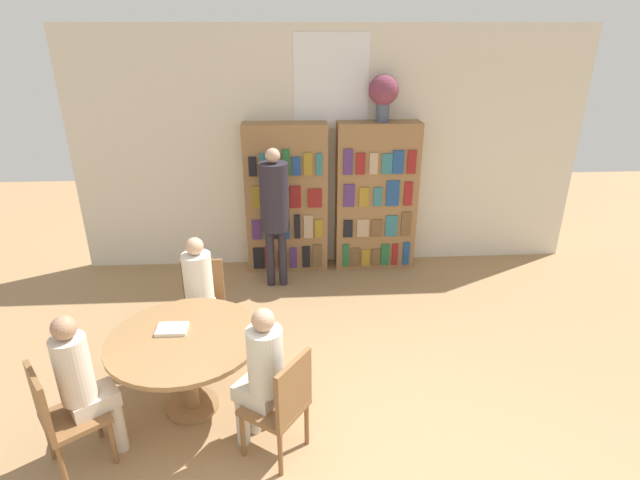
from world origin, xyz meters
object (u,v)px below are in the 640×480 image
object	(u,v)px
reading_table	(186,349)
librarian_standing	(275,203)
flower_vase	(383,92)
chair_near_camera	(61,414)
chair_far_side	(283,402)
seated_reader_back	(84,381)
seated_reader_right	(261,372)
bookshelf_left	(287,199)
chair_left_side	(203,300)
bookshelf_right	(376,197)
seated_reader_left	(199,292)

from	to	relation	value
reading_table	librarian_standing	xyz separation A→B (m)	(0.68, 2.14, 0.47)
flower_vase	reading_table	xyz separation A→B (m)	(-1.99, -2.65, -1.65)
chair_near_camera	chair_far_side	bearing A→B (deg)	54.00
reading_table	seated_reader_back	world-z (taller)	seated_reader_back
seated_reader_right	seated_reader_back	distance (m)	1.24
bookshelf_left	chair_left_side	world-z (taller)	bookshelf_left
bookshelf_left	reading_table	distance (m)	2.79
chair_left_side	seated_reader_right	xyz separation A→B (m)	(0.64, -1.39, 0.19)
chair_near_camera	reading_table	bearing A→B (deg)	90.00
chair_far_side	seated_reader_back	world-z (taller)	seated_reader_back
bookshelf_left	librarian_standing	world-z (taller)	bookshelf_left
seated_reader_back	seated_reader_right	bearing A→B (deg)	53.91
chair_near_camera	chair_left_side	size ratio (longest dim) A/B	1.00
bookshelf_right	seated_reader_left	xyz separation A→B (m)	(-1.97, -1.88, -0.26)
flower_vase	seated_reader_left	xyz separation A→B (m)	(-2.00, -1.88, -1.56)
chair_far_side	librarian_standing	distance (m)	2.75
bookshelf_right	chair_left_side	bearing A→B (deg)	-139.28
chair_left_side	bookshelf_right	bearing A→B (deg)	-140.11
seated_reader_right	seated_reader_back	size ratio (longest dim) A/B	1.00
chair_near_camera	chair_left_side	distance (m)	1.69
librarian_standing	seated_reader_right	bearing A→B (deg)	-91.16
bookshelf_right	reading_table	xyz separation A→B (m)	(-1.96, -2.64, -0.35)
bookshelf_right	seated_reader_left	size ratio (longest dim) A/B	1.57
reading_table	seated_reader_left	world-z (taller)	seated_reader_left
flower_vase	seated_reader_back	bearing A→B (deg)	-129.92
chair_near_camera	chair_far_side	world-z (taller)	same
librarian_standing	chair_far_side	bearing A→B (deg)	-87.95
chair_near_camera	seated_reader_right	distance (m)	1.40
chair_far_side	chair_left_side	bearing A→B (deg)	63.00
chair_far_side	bookshelf_right	bearing A→B (deg)	14.81
chair_left_side	chair_far_side	xyz separation A→B (m)	(0.79, -1.49, 0.00)
reading_table	seated_reader_back	xyz separation A→B (m)	(-0.61, -0.46, 0.08)
seated_reader_left	bookshelf_left	bearing A→B (deg)	-114.57
bookshelf_right	seated_reader_right	bearing A→B (deg)	-113.35
chair_near_camera	chair_left_side	world-z (taller)	same
seated_reader_left	seated_reader_right	size ratio (longest dim) A/B	1.00
flower_vase	seated_reader_back	world-z (taller)	flower_vase
seated_reader_right	chair_near_camera	bearing A→B (deg)	130.41
chair_left_side	chair_near_camera	bearing A→B (deg)	63.00
seated_reader_left	seated_reader_right	distance (m)	1.37
bookshelf_right	seated_reader_back	xyz separation A→B (m)	(-2.57, -3.10, -0.27)
chair_far_side	seated_reader_right	size ratio (longest dim) A/B	0.72
reading_table	seated_reader_right	size ratio (longest dim) A/B	1.01
chair_far_side	flower_vase	bearing A→B (deg)	14.35
flower_vase	reading_table	size ratio (longest dim) A/B	0.45
seated_reader_back	librarian_standing	xyz separation A→B (m)	(1.29, 2.60, 0.39)
seated_reader_right	librarian_standing	world-z (taller)	librarian_standing
bookshelf_left	seated_reader_left	size ratio (longest dim) A/B	1.57
bookshelf_right	librarian_standing	size ratio (longest dim) A/B	1.11
bookshelf_right	seated_reader_right	world-z (taller)	bookshelf_right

